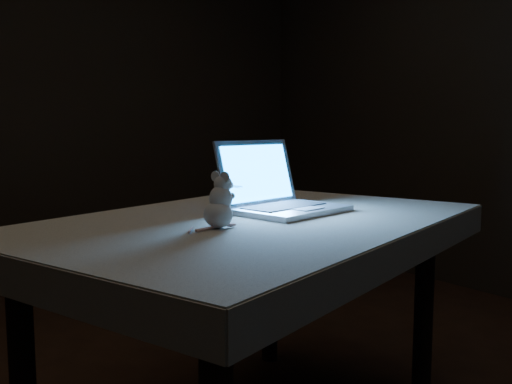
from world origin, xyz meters
TOP-DOWN VIEW (x-y plane):
  - back_wall at (0.00, 2.50)m, footprint 4.50×0.04m
  - table at (0.11, -0.02)m, footprint 1.55×1.24m
  - tablecloth at (0.07, -0.05)m, footprint 1.63×1.27m
  - laptop at (0.28, -0.01)m, footprint 0.40×0.37m
  - plush_mouse at (-0.07, -0.11)m, footprint 0.14×0.14m

SIDE VIEW (x-z plane):
  - table at x=0.11m, z-range 0.00..0.73m
  - tablecloth at x=0.07m, z-range 0.64..0.73m
  - plush_mouse at x=-0.07m, z-range 0.73..0.89m
  - laptop at x=0.28m, z-range 0.73..0.97m
  - back_wall at x=0.00m, z-range 0.00..2.60m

